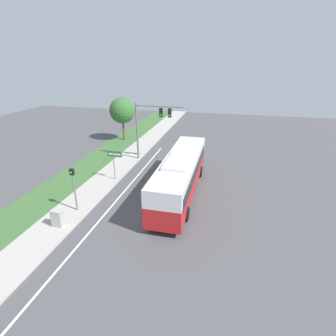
{
  "coord_description": "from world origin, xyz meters",
  "views": [
    {
      "loc": [
        4.68,
        -15.42,
        10.38
      ],
      "look_at": [
        -0.21,
        4.75,
        1.75
      ],
      "focal_mm": 28.0,
      "sensor_mm": 36.0,
      "label": 1
    }
  ],
  "objects_px": {
    "street_sign": "(114,159)",
    "utility_cabinet": "(57,218)",
    "signal_gantry": "(150,121)",
    "bus": "(181,172)",
    "pedestrian_signal": "(74,183)"
  },
  "relations": [
    {
      "from": "pedestrian_signal",
      "to": "street_sign",
      "type": "distance_m",
      "value": 5.72
    },
    {
      "from": "bus",
      "to": "street_sign",
      "type": "relative_size",
      "value": 4.29
    },
    {
      "from": "signal_gantry",
      "to": "utility_cabinet",
      "type": "height_order",
      "value": "signal_gantry"
    },
    {
      "from": "signal_gantry",
      "to": "utility_cabinet",
      "type": "bearing_deg",
      "value": -99.79
    },
    {
      "from": "bus",
      "to": "signal_gantry",
      "type": "xyz_separation_m",
      "value": [
        -4.63,
        6.86,
        2.49
      ]
    },
    {
      "from": "utility_cabinet",
      "to": "pedestrian_signal",
      "type": "bearing_deg",
      "value": 86.66
    },
    {
      "from": "street_sign",
      "to": "utility_cabinet",
      "type": "height_order",
      "value": "street_sign"
    },
    {
      "from": "bus",
      "to": "signal_gantry",
      "type": "distance_m",
      "value": 8.64
    },
    {
      "from": "street_sign",
      "to": "utility_cabinet",
      "type": "xyz_separation_m",
      "value": [
        -0.64,
        -7.79,
        -1.34
      ]
    },
    {
      "from": "pedestrian_signal",
      "to": "street_sign",
      "type": "xyz_separation_m",
      "value": [
        0.51,
        5.69,
        -0.23
      ]
    },
    {
      "from": "bus",
      "to": "street_sign",
      "type": "height_order",
      "value": "bus"
    },
    {
      "from": "signal_gantry",
      "to": "bus",
      "type": "bearing_deg",
      "value": -55.97
    },
    {
      "from": "bus",
      "to": "utility_cabinet",
      "type": "height_order",
      "value": "bus"
    },
    {
      "from": "street_sign",
      "to": "utility_cabinet",
      "type": "bearing_deg",
      "value": -94.67
    },
    {
      "from": "bus",
      "to": "utility_cabinet",
      "type": "distance_m",
      "value": 9.7
    }
  ]
}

